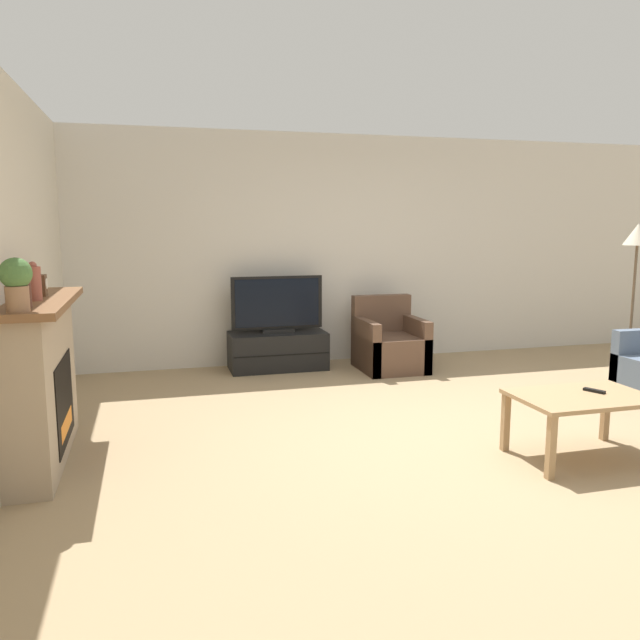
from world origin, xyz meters
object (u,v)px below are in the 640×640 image
Objects in this scene: floor_lamp at (637,249)px; mantel_vase_left at (23,289)px; mantel_vase_centre_left at (34,282)px; remote at (594,391)px; fireplace at (41,379)px; tv_stand at (278,351)px; coffee_table at (582,403)px; tv at (277,306)px; potted_plant at (16,281)px; mantel_clock at (41,285)px; armchair at (389,345)px.

mantel_vase_left is at bearing -167.92° from floor_lamp.
remote is (3.79, -0.80, -0.80)m from mantel_vase_centre_left.
tv_stand is (2.14, 2.32, -0.37)m from fireplace.
remote reaches higher than coffee_table.
tv is at bearing -90.00° from tv_stand.
remote is at bearing -11.90° from mantel_vase_centre_left.
potted_plant is 3.83m from tv_stand.
fireplace is 10.48× the size of mantel_clock.
mantel_vase_centre_left reaches higher than tv.
floor_lamp is (2.18, -1.26, 1.12)m from armchair.
armchair is 0.87× the size of coffee_table.
tv is at bearing 45.48° from mantel_clock.
coffee_table is at bearing -138.27° from floor_lamp.
mantel_vase_centre_left is (0.00, 0.35, 0.01)m from mantel_vase_left.
tv is 1.10× the size of coffee_table.
floor_lamp is at bearing -30.09° from armchair.
remote is at bearing -3.75° from potted_plant.
potted_plant reaches higher than remote.
tv_stand is at bearing 52.71° from mantel_vase_left.
fireplace is at bearing -172.69° from floor_lamp.
remote is (3.79, -0.44, -0.79)m from mantel_vase_left.
floor_lamp is (3.41, -1.61, 1.19)m from tv_stand.
floor_lamp is (5.53, 1.38, 0.07)m from potted_plant.
tv is at bearing 54.55° from potted_plant.
mantel_vase_centre_left reaches higher than armchair.
tv_stand is (2.13, 2.99, -1.12)m from potted_plant.
potted_plant is 0.19× the size of floor_lamp.
fireplace is at bearing 92.04° from mantel_vase_left.
potted_plant is 5.70m from floor_lamp.
fireplace reaches higher than coffee_table.
mantel_vase_centre_left is at bearing 90.00° from potted_plant.
mantel_vase_left is 5.66m from floor_lamp.
mantel_vase_centre_left is at bearing -131.08° from tv_stand.
remote is 2.56m from floor_lamp.
floor_lamp is (5.55, 0.71, 0.81)m from fireplace.
tv is at bearing 90.29° from remote.
mantel_vase_centre_left is 0.16× the size of floor_lamp.
mantel_vase_centre_left is 0.55m from potted_plant.
mantel_clock is at bearing 163.01° from coffee_table.
remote is 0.09× the size of floor_lamp.
mantel_vase_left is 4.27m from armchair.
armchair is at bearing 36.05° from mantel_vase_left.
coffee_table is at bearing 171.77° from remote.
floor_lamp is (5.53, 1.18, 0.13)m from mantel_vase_left.
tv_stand is (2.13, 2.16, -1.02)m from mantel_clock.
tv is (2.13, 2.79, -0.54)m from mantel_vase_left.
coffee_table is at bearing -14.64° from fireplace.
armchair is 0.50× the size of floor_lamp.
mantel_vase_centre_left reaches higher than tv_stand.
remote is at bearing -15.82° from mantel_clock.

